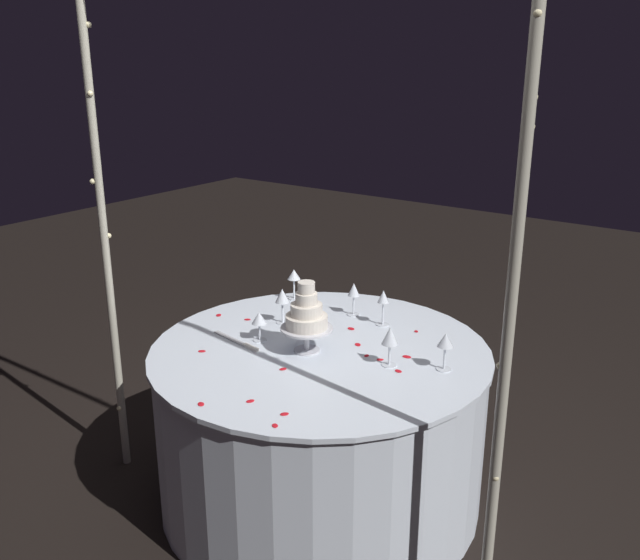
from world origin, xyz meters
The scene contains 27 objects.
ground_plane centered at (0.00, 0.00, 0.00)m, with size 12.00×12.00×0.00m, color black.
decorative_arch centered at (0.00, 0.35, 1.46)m, with size 1.90×0.06×2.27m.
main_table centered at (0.00, 0.00, 0.36)m, with size 1.45×1.45×0.73m.
tiered_cake centered at (0.03, 0.06, 0.89)m, with size 0.22×0.22×0.31m.
wine_glass_0 centered at (0.47, -0.43, 0.85)m, with size 0.07×0.07×0.16m.
wine_glass_1 centered at (-0.32, -0.03, 0.85)m, with size 0.07×0.07×0.17m.
wine_glass_2 centered at (-0.52, -0.12, 0.85)m, with size 0.06×0.06×0.16m.
wine_glass_3 centered at (0.26, 0.09, 0.83)m, with size 0.07×0.07×0.13m.
wine_glass_4 centered at (0.10, -0.41, 0.85)m, with size 0.06×0.06×0.16m.
wine_glass_5 centered at (-0.08, -0.38, 0.85)m, with size 0.06×0.06×0.17m.
wine_glass_6 centered at (0.31, -0.13, 0.86)m, with size 0.07×0.07×0.17m.
cake_knife centered at (0.32, 0.16, 0.73)m, with size 0.29×0.07×0.01m.
rose_petal_0 centered at (-0.25, 0.61, 0.73)m, with size 0.03×0.02×0.00m, color red.
rose_petal_1 centered at (-0.38, 0.00, 0.73)m, with size 0.03×0.02×0.00m, color red.
rose_petal_2 centered at (-0.27, -0.05, 0.73)m, with size 0.03×0.02×0.00m, color red.
rose_petal_3 centered at (0.47, -0.07, 0.73)m, with size 0.03×0.02×0.00m, color red.
rose_petal_4 centered at (-0.20, -0.05, 0.73)m, with size 0.03×0.02×0.00m, color red.
rose_petal_5 centered at (0.38, 0.32, 0.73)m, with size 0.03×0.02×0.00m, color red.
rose_petal_6 centered at (-0.25, -0.40, 0.73)m, with size 0.02×0.02×0.00m, color red.
rose_petal_7 centered at (-0.23, 0.53, 0.73)m, with size 0.03×0.02×0.00m, color red.
rose_petal_8 centered at (-0.11, -0.12, 0.73)m, with size 0.03×0.02×0.00m, color red.
rose_petal_9 centered at (0.01, -0.26, 0.73)m, with size 0.04×0.03×0.00m, color red.
rose_petal_10 centered at (0.00, 0.25, 0.73)m, with size 0.03×0.02×0.00m, color red.
rose_petal_11 centered at (-0.07, 0.53, 0.73)m, with size 0.03×0.02×0.00m, color red.
rose_petal_12 centered at (-0.34, -0.14, 0.73)m, with size 0.04×0.03×0.00m, color red.
rose_petal_13 centered at (0.62, -0.03, 0.73)m, with size 0.04×0.02×0.00m, color red.
rose_petal_14 centered at (0.06, 0.65, 0.73)m, with size 0.03×0.02×0.00m, color red.
Camera 1 is at (-1.57, 2.18, 1.93)m, focal length 38.64 mm.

